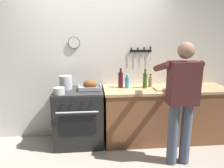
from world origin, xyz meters
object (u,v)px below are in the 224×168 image
(person_cook, at_px, (182,97))
(bottle_dish_soap, at_px, (127,82))
(cutting_board, at_px, (166,89))
(bottle_vinegar, at_px, (150,81))
(bottle_hot_sauce, at_px, (177,80))
(roasting_pan, at_px, (90,85))
(stove, at_px, (79,117))
(saucepan, at_px, (59,91))
(stock_pot, at_px, (66,82))
(bottle_soy_sauce, at_px, (181,80))
(bottle_olive_oil, at_px, (145,80))
(bottle_wine_red, at_px, (121,80))

(person_cook, relative_size, bottle_dish_soap, 7.35)
(cutting_board, relative_size, bottle_vinegar, 1.66)
(person_cook, bearing_deg, bottle_hot_sauce, -24.52)
(bottle_hot_sauce, bearing_deg, roasting_pan, -171.58)
(stove, height_order, saucepan, saucepan)
(roasting_pan, bearing_deg, stove, -178.65)
(stock_pot, distance_m, cutting_board, 1.59)
(stove, bearing_deg, bottle_hot_sauce, 7.65)
(bottle_dish_soap, bearing_deg, bottle_vinegar, 4.78)
(cutting_board, xyz_separation_m, bottle_vinegar, (-0.20, 0.20, 0.08))
(bottle_soy_sauce, bearing_deg, person_cook, -112.08)
(cutting_board, distance_m, bottle_soy_sauce, 0.42)
(stove, distance_m, saucepan, 0.60)
(bottle_dish_soap, height_order, bottle_olive_oil, bottle_olive_oil)
(bottle_vinegar, relative_size, bottle_wine_red, 0.68)
(roasting_pan, xyz_separation_m, bottle_olive_oil, (0.89, 0.03, 0.06))
(saucepan, bearing_deg, bottle_hot_sauce, 12.63)
(cutting_board, bearing_deg, roasting_pan, 175.38)
(person_cook, xyz_separation_m, cutting_board, (-0.00, 0.58, -0.04))
(stock_pot, height_order, cutting_board, stock_pot)
(stove, bearing_deg, stock_pot, 154.47)
(cutting_board, bearing_deg, bottle_hot_sauce, 45.78)
(person_cook, bearing_deg, cutting_board, -5.34)
(roasting_pan, xyz_separation_m, saucepan, (-0.45, -0.21, -0.02))
(stove, xyz_separation_m, bottle_dish_soap, (0.79, 0.07, 0.54))
(bottle_wine_red, bearing_deg, cutting_board, -15.49)
(bottle_soy_sauce, bearing_deg, bottle_hot_sauce, 107.67)
(bottle_dish_soap, bearing_deg, bottle_soy_sauce, 4.79)
(bottle_hot_sauce, bearing_deg, stove, -172.35)
(bottle_wine_red, bearing_deg, person_cook, -47.88)
(stock_pot, distance_m, saucepan, 0.32)
(stock_pot, bearing_deg, bottle_vinegar, 0.39)
(person_cook, relative_size, bottle_olive_oil, 5.39)
(stock_pot, relative_size, bottle_vinegar, 0.98)
(bottle_dish_soap, xyz_separation_m, bottle_olive_oil, (0.29, -0.03, 0.04))
(saucepan, relative_size, bottle_dish_soap, 0.74)
(stove, xyz_separation_m, bottle_olive_oil, (1.07, 0.04, 0.58))
(stove, distance_m, person_cook, 1.62)
(bottle_olive_oil, bearing_deg, cutting_board, -22.43)
(bottle_vinegar, bearing_deg, bottle_hot_sauce, 13.66)
(stove, distance_m, bottle_dish_soap, 0.96)
(person_cook, distance_m, bottle_olive_oil, 0.78)
(saucepan, bearing_deg, bottle_dish_soap, 15.00)
(stock_pot, height_order, bottle_hot_sauce, stock_pot)
(stock_pot, xyz_separation_m, bottle_hot_sauce, (1.89, 0.13, -0.03))
(bottle_dish_soap, distance_m, bottle_hot_sauce, 0.92)
(saucepan, xyz_separation_m, bottle_hot_sauce, (1.95, 0.44, 0.02))
(bottle_vinegar, height_order, bottle_soy_sauce, bottle_vinegar)
(bottle_soy_sauce, relative_size, bottle_wine_red, 0.66)
(stove, bearing_deg, bottle_vinegar, 4.98)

